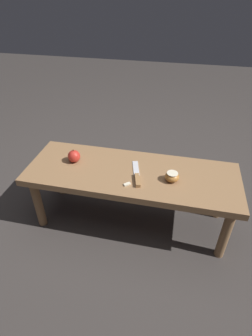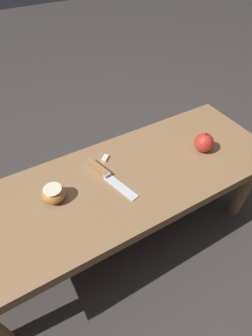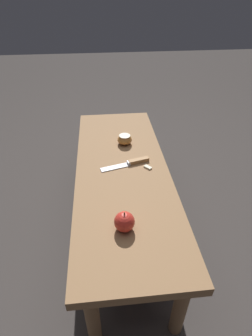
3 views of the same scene
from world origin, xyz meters
name	(u,v)px [view 2 (image 2 of 3)]	position (x,y,z in m)	size (l,w,h in m)	color
ground_plane	(122,236)	(0.00, 0.00, 0.00)	(8.00, 8.00, 0.00)	#383330
wooden_bench	(121,188)	(0.00, 0.00, 0.34)	(1.22, 0.44, 0.39)	olive
knife	(104,173)	(-0.04, 0.05, 0.40)	(0.09, 0.24, 0.02)	silver
apple_whole	(204,143)	(0.36, -0.02, 0.43)	(0.07, 0.07, 0.08)	red
apple_cut	(54,194)	(-0.23, 0.03, 0.42)	(0.08, 0.08, 0.05)	#B27233
apple_slice_near_knife	(105,158)	(0.00, 0.12, 0.40)	(0.04, 0.04, 0.01)	beige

